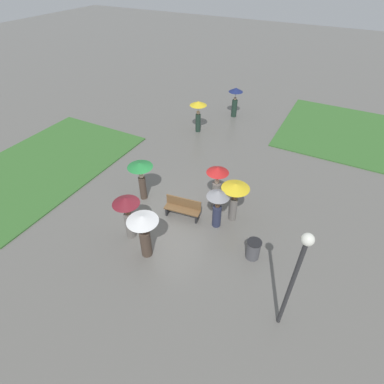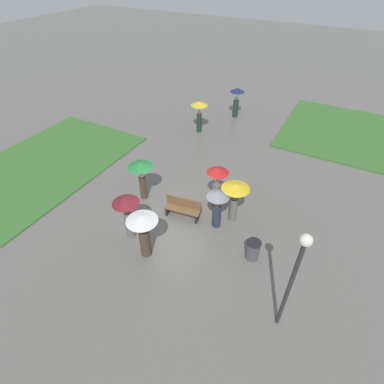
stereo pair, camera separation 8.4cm
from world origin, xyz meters
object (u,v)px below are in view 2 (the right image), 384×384
(lamp_post, at_px, (295,272))
(park_bench, at_px, (183,208))
(crowd_person_grey, at_px, (218,202))
(lone_walker_mid_plaza, at_px, (199,110))
(crowd_person_white, at_px, (143,228))
(trash_bin, at_px, (253,250))
(crowd_person_red, at_px, (217,181))
(crowd_person_maroon, at_px, (127,209))
(lone_walker_far_path, at_px, (237,98))
(crowd_person_green, at_px, (141,172))
(crowd_person_yellow, at_px, (235,194))

(lamp_post, bearing_deg, park_bench, 151.09)
(lamp_post, relative_size, crowd_person_grey, 2.15)
(park_bench, relative_size, crowd_person_grey, 0.87)
(crowd_person_grey, height_order, lone_walker_mid_plaza, lone_walker_mid_plaza)
(crowd_person_white, bearing_deg, lone_walker_mid_plaza, -81.80)
(trash_bin, distance_m, crowd_person_red, 3.28)
(crowd_person_maroon, distance_m, crowd_person_white, 1.18)
(crowd_person_maroon, height_order, crowd_person_white, crowd_person_maroon)
(crowd_person_maroon, xyz_separation_m, crowd_person_white, (1.08, -0.48, -0.05))
(trash_bin, xyz_separation_m, lone_walker_mid_plaza, (-6.25, 7.79, 1.02))
(crowd_person_maroon, relative_size, lone_walker_far_path, 1.01)
(lamp_post, distance_m, lone_walker_far_path, 14.50)
(lamp_post, bearing_deg, lone_walker_far_path, 117.29)
(trash_bin, height_order, crowd_person_red, crowd_person_red)
(crowd_person_white, xyz_separation_m, crowd_person_green, (-1.99, 2.63, 0.07))
(lamp_post, height_order, crowd_person_grey, lamp_post)
(crowd_person_grey, relative_size, crowd_person_white, 0.93)
(crowd_person_yellow, height_order, lone_walker_far_path, lone_walker_far_path)
(park_bench, xyz_separation_m, lone_walker_mid_plaza, (-2.92, 7.10, 0.97))
(park_bench, distance_m, crowd_person_red, 1.84)
(crowd_person_maroon, height_order, crowd_person_green, crowd_person_maroon)
(crowd_person_green, bearing_deg, lone_walker_mid_plaza, 27.50)
(crowd_person_maroon, height_order, crowd_person_yellow, crowd_person_maroon)
(crowd_person_red, bearing_deg, crowd_person_grey, 144.36)
(crowd_person_white, xyz_separation_m, lone_walker_mid_plaza, (-2.73, 9.51, 0.08))
(crowd_person_yellow, bearing_deg, trash_bin, -111.35)
(lamp_post, distance_m, crowd_person_white, 5.21)
(crowd_person_white, relative_size, crowd_person_red, 0.97)
(crowd_person_yellow, distance_m, lone_walker_far_path, 10.01)
(lamp_post, xyz_separation_m, lone_walker_mid_plaza, (-7.79, 9.79, -1.12))
(crowd_person_grey, height_order, crowd_person_yellow, crowd_person_yellow)
(park_bench, bearing_deg, crowd_person_white, -102.48)
(crowd_person_red, bearing_deg, trash_bin, 168.68)
(park_bench, xyz_separation_m, crowd_person_grey, (1.48, 0.18, 0.78))
(lamp_post, xyz_separation_m, crowd_person_grey, (-3.40, 2.87, -1.31))
(lone_walker_mid_plaza, bearing_deg, crowd_person_green, 102.70)
(lamp_post, bearing_deg, crowd_person_red, 134.50)
(lamp_post, height_order, crowd_person_green, lamp_post)
(lamp_post, xyz_separation_m, crowd_person_red, (-3.95, 4.02, -1.22))
(crowd_person_grey, distance_m, crowd_person_green, 3.66)
(crowd_person_red, height_order, lone_walker_far_path, crowd_person_red)
(crowd_person_yellow, bearing_deg, crowd_person_grey, 171.73)
(trash_bin, relative_size, crowd_person_maroon, 0.41)
(park_bench, xyz_separation_m, trash_bin, (3.34, -0.70, -0.05))
(crowd_person_white, bearing_deg, lamp_post, 169.03)
(crowd_person_red, height_order, crowd_person_yellow, crowd_person_red)
(park_bench, height_order, lone_walker_far_path, lone_walker_far_path)
(lamp_post, relative_size, crowd_person_white, 1.99)
(lone_walker_far_path, bearing_deg, crowd_person_grey, 102.42)
(park_bench, xyz_separation_m, lone_walker_far_path, (-1.75, 10.15, 0.86))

